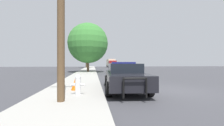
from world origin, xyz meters
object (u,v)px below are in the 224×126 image
at_px(car_background_oncoming, 120,66).
at_px(traffic_cone, 75,84).
at_px(police_car, 124,76).
at_px(fire_hydrant, 78,84).
at_px(box_truck, 111,63).
at_px(tree_sidewalk_mid, 88,43).
at_px(traffic_light, 95,51).
at_px(car_background_distant, 112,65).
at_px(utility_pole, 61,2).
at_px(tree_sidewalk_far, 86,52).

height_order(car_background_oncoming, traffic_cone, car_background_oncoming).
height_order(police_car, traffic_cone, police_car).
height_order(fire_hydrant, box_truck, box_truck).
xyz_separation_m(box_truck, traffic_cone, (-7.05, -43.59, -1.13)).
bearing_deg(traffic_cone, tree_sidewalk_mid, 89.72).
distance_m(traffic_light, car_background_distant, 19.59).
relative_size(fire_hydrant, box_truck, 0.13).
xyz_separation_m(traffic_light, tree_sidewalk_mid, (-1.20, -5.52, 0.78)).
relative_size(fire_hydrant, utility_pole, 0.13).
xyz_separation_m(car_background_distant, tree_sidewalk_mid, (-6.81, -24.05, 3.83)).
bearing_deg(utility_pole, fire_hydrant, 65.92).
xyz_separation_m(traffic_light, car_background_distant, (5.61, 18.53, -3.05)).
relative_size(box_truck, tree_sidewalk_far, 0.97).
relative_size(fire_hydrant, car_background_distant, 0.18).
xyz_separation_m(police_car, car_background_oncoming, (5.10, 28.97, 0.00)).
relative_size(police_car, traffic_light, 1.04).
relative_size(utility_pole, car_background_distant, 1.46).
height_order(traffic_light, car_background_distant, traffic_light).
xyz_separation_m(utility_pole, box_truck, (7.28, 45.80, -2.10)).
xyz_separation_m(car_background_distant, tree_sidewalk_far, (-8.03, -2.50, 3.92)).
relative_size(traffic_light, car_background_distant, 1.13).
bearing_deg(box_truck, car_background_oncoming, 89.32).
relative_size(utility_pole, tree_sidewalk_far, 0.98).
xyz_separation_m(traffic_light, traffic_cone, (-1.28, -21.65, -3.40)).
bearing_deg(traffic_light, box_truck, 75.26).
distance_m(utility_pole, car_background_oncoming, 32.79).
distance_m(traffic_light, car_background_oncoming, 10.57).
xyz_separation_m(utility_pole, traffic_cone, (0.23, 2.21, -3.23)).
distance_m(utility_pole, tree_sidewalk_mid, 18.37).
height_order(traffic_light, box_truck, traffic_light).
bearing_deg(box_truck, tree_sidewalk_mid, 72.41).
height_order(box_truck, traffic_cone, box_truck).
distance_m(car_background_distant, tree_sidewalk_mid, 25.28).
height_order(police_car, traffic_light, traffic_light).
xyz_separation_m(police_car, utility_pole, (-2.84, -2.71, 2.88)).
bearing_deg(tree_sidewalk_mid, utility_pole, -90.97).
bearing_deg(utility_pole, car_background_oncoming, 75.94).
bearing_deg(utility_pole, box_truck, 80.97).
relative_size(tree_sidewalk_far, traffic_cone, 11.87).
bearing_deg(fire_hydrant, tree_sidewalk_mid, 90.57).
height_order(traffic_light, tree_sidewalk_mid, tree_sidewalk_mid).
bearing_deg(tree_sidewalk_mid, traffic_light, 77.74).
relative_size(fire_hydrant, traffic_cone, 1.46).
distance_m(car_background_oncoming, tree_sidewalk_mid, 15.84).
height_order(car_background_distant, tree_sidewalk_far, tree_sidewalk_far).
xyz_separation_m(car_background_distant, box_truck, (0.16, 3.41, 0.78)).
distance_m(traffic_light, box_truck, 22.79).
bearing_deg(box_truck, utility_pole, 77.62).
xyz_separation_m(fire_hydrant, box_truck, (6.80, 44.72, 0.97)).
bearing_deg(police_car, car_background_oncoming, -96.31).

